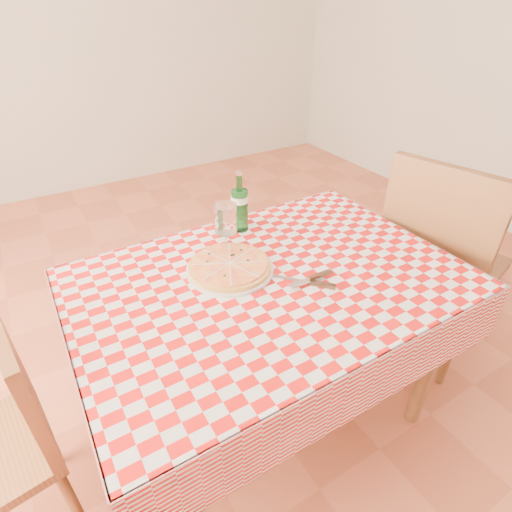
% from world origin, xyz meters
% --- Properties ---
extents(dining_table, '(1.20, 0.80, 0.75)m').
position_xyz_m(dining_table, '(0.00, 0.00, 0.66)').
color(dining_table, brown).
rests_on(dining_table, ground).
extents(tablecloth, '(1.30, 0.90, 0.01)m').
position_xyz_m(tablecloth, '(0.00, 0.00, 0.75)').
color(tablecloth, '#A50C0A').
rests_on(tablecloth, dining_table).
extents(chair_near, '(0.56, 0.56, 1.03)m').
position_xyz_m(chair_near, '(0.86, -0.05, 0.59)').
color(chair_near, brown).
rests_on(chair_near, ground).
extents(chair_far, '(0.42, 0.42, 0.83)m').
position_xyz_m(chair_far, '(-0.89, 0.08, 0.48)').
color(chair_far, brown).
rests_on(chair_far, ground).
extents(pizza_plate, '(0.39, 0.39, 0.04)m').
position_xyz_m(pizza_plate, '(-0.10, 0.11, 0.78)').
color(pizza_plate, gold).
rests_on(pizza_plate, tablecloth).
extents(water_bottle, '(0.07, 0.07, 0.25)m').
position_xyz_m(water_bottle, '(0.08, 0.34, 0.88)').
color(water_bottle, '#175F23').
rests_on(water_bottle, tablecloth).
extents(wine_glass, '(0.10, 0.10, 0.20)m').
position_xyz_m(wine_glass, '(-0.06, 0.20, 0.86)').
color(wine_glass, white).
rests_on(wine_glass, tablecloth).
extents(cutlery, '(0.29, 0.26, 0.03)m').
position_xyz_m(cutlery, '(0.09, -0.09, 0.77)').
color(cutlery, silver).
rests_on(cutlery, tablecloth).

